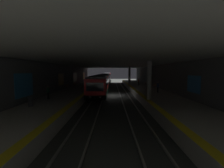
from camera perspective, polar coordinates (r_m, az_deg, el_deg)
name	(u,v)px	position (r m, az deg, el deg)	size (l,w,h in m)	color
ground_plane	(112,96)	(27.39, 0.02, -4.40)	(120.00, 120.00, 0.00)	#383A38
track_left	(124,95)	(27.46, 4.63, -4.22)	(60.00, 1.53, 0.16)	gray
track_right	(100,95)	(27.46, -4.59, -4.22)	(60.00, 1.53, 0.16)	gray
platform_left	(148,93)	(28.08, 13.53, -3.21)	(60.00, 5.30, 1.06)	#B7B2A8
platform_right	(76,93)	(28.08, -13.49, -3.22)	(60.00, 5.30, 1.06)	#B7B2A8
wall_left	(165,80)	(28.69, 19.25, 1.38)	(60.00, 0.56, 5.60)	slate
wall_right	(60,80)	(28.71, -19.20, 1.39)	(60.00, 0.56, 5.60)	slate
ceiling_slab	(112,63)	(27.07, 0.02, 7.82)	(60.00, 19.40, 0.40)	#ADAAA3
pillar_near	(149,80)	(18.19, 13.88, 1.33)	(0.56, 0.56, 4.55)	gray
pillar_far	(129,76)	(37.87, 6.62, 3.19)	(0.56, 0.56, 4.55)	gray
metro_train	(105,79)	(47.25, -2.66, 1.96)	(56.08, 2.83, 3.49)	red
bench_left_near	(154,85)	(31.52, 15.73, -0.48)	(1.70, 0.47, 0.86)	#262628
bench_left_mid	(146,83)	(38.45, 12.84, 0.51)	(1.70, 0.47, 0.86)	#262628
bench_right_near	(68,86)	(30.15, -16.42, -0.73)	(1.70, 0.47, 0.86)	#262628
bench_right_mid	(75,84)	(35.46, -13.91, 0.13)	(1.70, 0.47, 0.86)	#262628
person_waiting_near	(48,92)	(19.66, -22.98, -2.74)	(0.60, 0.22, 1.63)	black
person_walking_mid	(138,82)	(36.27, 9.99, 0.85)	(0.60, 0.22, 1.60)	black
person_standing_far	(158,87)	(24.87, 16.94, -0.96)	(0.60, 0.23, 1.70)	black
person_boarding	(88,82)	(33.54, -9.08, 0.57)	(0.60, 0.22, 1.63)	#2C2C2C
trash_bin	(31,102)	(16.44, -28.45, -5.98)	(0.44, 0.44, 0.85)	#595B5E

